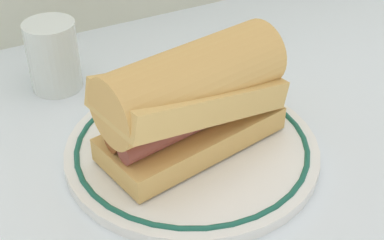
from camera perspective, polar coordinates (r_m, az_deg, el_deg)
The scene contains 4 objects.
ground_plane at distance 0.58m, azimuth -0.81°, elevation -5.45°, with size 1.50×1.50×0.00m, color silver.
plate at distance 0.60m, azimuth -0.00°, elevation -2.92°, with size 0.27×0.27×0.01m.
sausage_sandwich at distance 0.56m, azimuth -0.00°, elevation 2.35°, with size 0.21×0.12×0.11m.
drinking_glass at distance 0.72m, azimuth -14.07°, elevation 5.99°, with size 0.06×0.06×0.09m.
Camera 1 is at (-0.20, -0.39, 0.38)m, focal length 51.64 mm.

